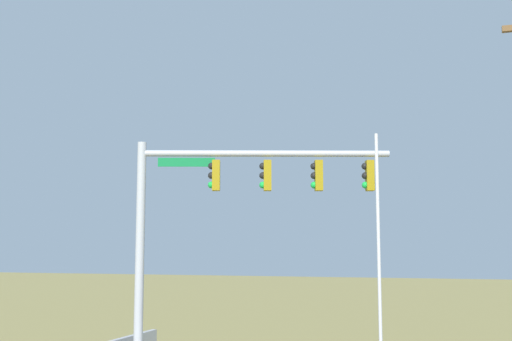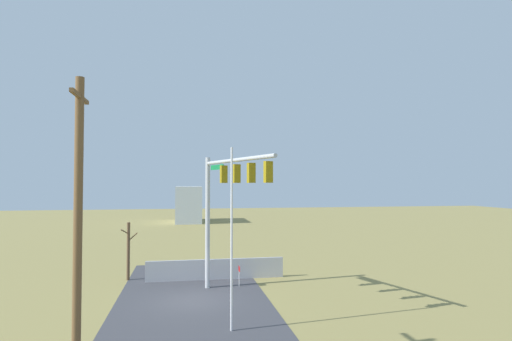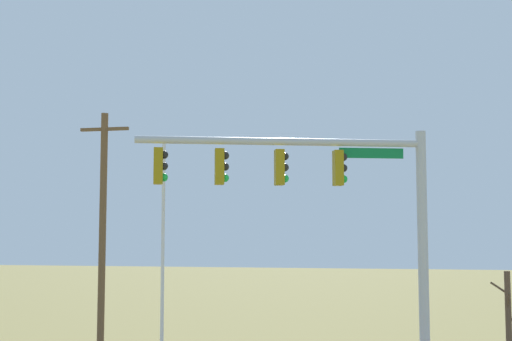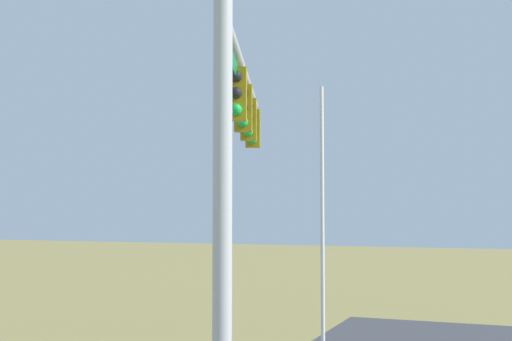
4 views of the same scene
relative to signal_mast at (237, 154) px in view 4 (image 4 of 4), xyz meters
The scene contains 2 objects.
signal_mast is the anchor object (origin of this frame).
flagpole 5.24m from the signal_mast, behind, with size 0.10×0.10×7.75m, color silver.
Camera 4 is at (11.16, 3.04, 4.58)m, focal length 46.65 mm.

